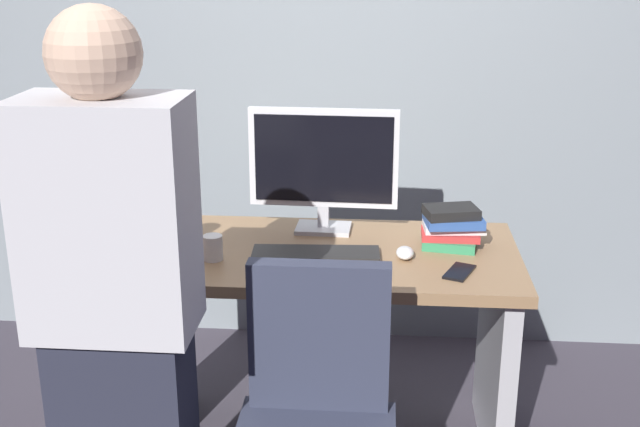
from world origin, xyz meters
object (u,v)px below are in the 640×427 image
object	(u,v)px
keyboard	(316,254)
mouse	(405,253)
desk	(321,313)
cell_phone	(459,272)
book_stack	(452,227)
person_at_desk	(118,331)
monitor	(323,163)
cup_near_keyboard	(213,248)
cup_by_monitor	(190,225)

from	to	relation	value
keyboard	mouse	size ratio (longest dim) A/B	4.30
desk	cell_phone	size ratio (longest dim) A/B	9.48
mouse	book_stack	bearing A→B (deg)	37.41
mouse	cell_phone	xyz separation A→B (m)	(0.17, -0.12, -0.01)
person_at_desk	monitor	distance (m)	1.13
keyboard	book_stack	world-z (taller)	book_stack
person_at_desk	desk	bearing A→B (deg)	61.45
mouse	book_stack	size ratio (longest dim) A/B	0.45
monitor	cup_near_keyboard	distance (m)	0.52
desk	cup_by_monitor	bearing A→B (deg)	170.12
person_at_desk	keyboard	xyz separation A→B (m)	(0.43, 0.76, -0.07)
cup_near_keyboard	cell_phone	distance (m)	0.82
cup_by_monitor	cell_phone	size ratio (longest dim) A/B	0.68
desk	cup_near_keyboard	xyz separation A→B (m)	(-0.35, -0.12, 0.28)
cup_near_keyboard	cell_phone	size ratio (longest dim) A/B	0.59
person_at_desk	cup_by_monitor	distance (m)	0.91
cup_near_keyboard	keyboard	bearing A→B (deg)	8.91
keyboard	mouse	xyz separation A→B (m)	(0.30, 0.02, 0.01)
mouse	cell_phone	bearing A→B (deg)	-35.52
cell_phone	keyboard	bearing A→B (deg)	-170.06
monitor	mouse	size ratio (longest dim) A/B	5.41
cup_by_monitor	person_at_desk	bearing A→B (deg)	-87.93
desk	keyboard	xyz separation A→B (m)	(-0.01, -0.07, 0.25)
desk	monitor	distance (m)	0.54
monitor	cup_near_keyboard	size ratio (longest dim) A/B	6.32
person_at_desk	mouse	xyz separation A→B (m)	(0.73, 0.77, -0.07)
cup_near_keyboard	person_at_desk	bearing A→B (deg)	-97.52
desk	book_stack	xyz separation A→B (m)	(0.45, 0.08, 0.31)
monitor	mouse	bearing A→B (deg)	-40.17
monitor	mouse	xyz separation A→B (m)	(0.30, -0.25, -0.24)
desk	person_at_desk	distance (m)	0.99
desk	mouse	xyz separation A→B (m)	(0.29, -0.05, 0.26)
cup_by_monitor	book_stack	bearing A→B (deg)	-0.37
keyboard	mouse	world-z (taller)	mouse
mouse	cup_near_keyboard	size ratio (longest dim) A/B	1.17
person_at_desk	mouse	distance (m)	1.07
cup_near_keyboard	monitor	bearing A→B (deg)	42.87
book_stack	cell_phone	world-z (taller)	book_stack
monitor	cup_by_monitor	world-z (taller)	monitor
desk	cup_by_monitor	world-z (taller)	cup_by_monitor
cell_phone	desk	bearing A→B (deg)	-177.84
person_at_desk	mouse	world-z (taller)	person_at_desk
desk	cup_by_monitor	xyz separation A→B (m)	(-0.48, 0.08, 0.29)
mouse	cup_near_keyboard	distance (m)	0.65
keyboard	book_stack	xyz separation A→B (m)	(0.46, 0.14, 0.06)
cup_near_keyboard	book_stack	size ratio (longest dim) A/B	0.38
monitor	cup_by_monitor	distance (m)	0.53
keyboard	cell_phone	bearing A→B (deg)	-15.55
keyboard	cup_near_keyboard	world-z (taller)	cup_near_keyboard
book_stack	cup_near_keyboard	bearing A→B (deg)	-166.30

